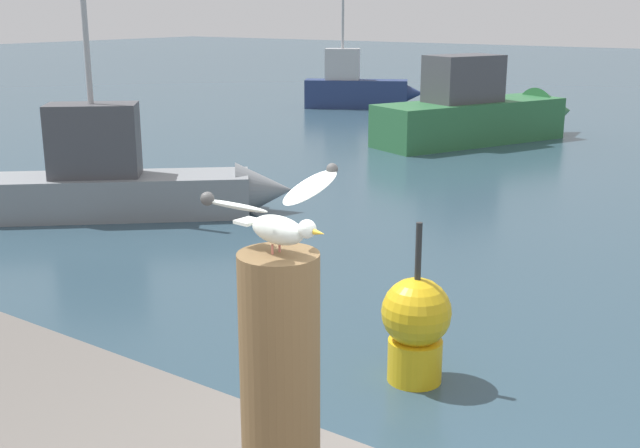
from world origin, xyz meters
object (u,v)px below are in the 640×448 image
object	(u,v)px
boat_grey	(140,181)
boat_navy	(359,88)
seagull	(278,216)
channel_buoy	(416,325)
boat_green	(486,113)
mooring_post	(280,381)

from	to	relation	value
boat_grey	boat_navy	distance (m)	13.29
seagull	channel_buoy	size ratio (longest dim) A/B	0.49
boat_green	mooring_post	bearing A→B (deg)	-69.04
mooring_post	boat_navy	distance (m)	21.35
boat_green	boat_grey	bearing A→B (deg)	-98.25
mooring_post	boat_grey	distance (m)	8.96
seagull	channel_buoy	xyz separation A→B (m)	(-1.14, 3.18, -1.76)
boat_green	channel_buoy	xyz separation A→B (m)	(4.48, -11.50, -0.16)
boat_grey	channel_buoy	distance (m)	6.27
boat_grey	boat_green	world-z (taller)	boat_grey
boat_grey	mooring_post	bearing A→B (deg)	-38.63
boat_grey	boat_green	size ratio (longest dim) A/B	0.68
mooring_post	boat_navy	world-z (taller)	boat_navy
mooring_post	boat_green	world-z (taller)	mooring_post
boat_navy	boat_grey	bearing A→B (deg)	-71.15
boat_green	boat_navy	world-z (taller)	boat_navy
seagull	boat_navy	world-z (taller)	boat_navy
mooring_post	boat_navy	size ratio (longest dim) A/B	0.24
boat_green	channel_buoy	bearing A→B (deg)	-68.70
seagull	boat_navy	bearing A→B (deg)	121.81
boat_navy	channel_buoy	size ratio (longest dim) A/B	3.00
mooring_post	boat_green	size ratio (longest dim) A/B	0.17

